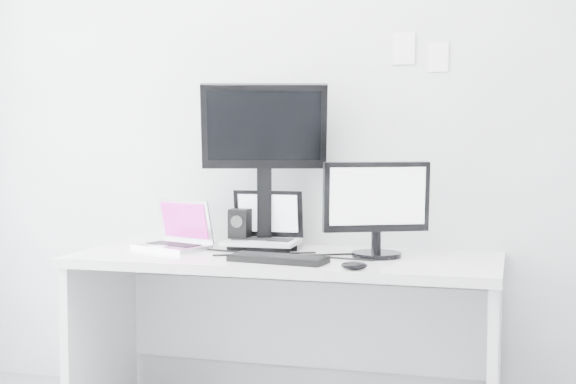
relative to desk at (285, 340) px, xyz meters
name	(u,v)px	position (x,y,z in m)	size (l,w,h in m)	color
back_wall	(305,111)	(0.00, 0.35, 0.99)	(3.60, 3.60, 0.00)	silver
desk	(285,340)	(0.00, 0.00, 0.00)	(1.80, 0.70, 0.73)	silver
macbook	(171,223)	(-0.54, 0.04, 0.48)	(0.31, 0.23, 0.23)	silver
speaker	(240,228)	(-0.26, 0.17, 0.45)	(0.09, 0.09, 0.18)	black
dell_laptop	(262,220)	(-0.14, 0.12, 0.50)	(0.32, 0.25, 0.27)	#B6B8BD
rear_monitor	(264,164)	(-0.15, 0.18, 0.74)	(0.56, 0.20, 0.76)	black
samsung_monitor	(377,208)	(0.38, 0.05, 0.57)	(0.45, 0.21, 0.41)	black
keyboard	(278,259)	(0.03, -0.19, 0.38)	(0.40, 0.14, 0.03)	black
mouse	(354,266)	(0.36, -0.30, 0.38)	(0.10, 0.06, 0.03)	black
wall_note_0	(404,48)	(0.45, 0.34, 1.26)	(0.10, 0.00, 0.14)	white
wall_note_1	(438,57)	(0.60, 0.34, 1.22)	(0.09, 0.00, 0.13)	white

